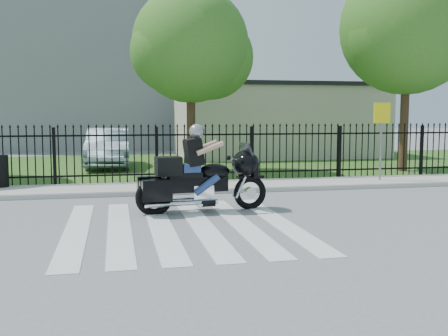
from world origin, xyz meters
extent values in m
plane|color=slate|center=(0.00, 0.00, 0.00)|extent=(120.00, 120.00, 0.00)
cube|color=#ADAAA3|center=(0.00, 5.00, 0.06)|extent=(40.00, 2.00, 0.12)
cube|color=#ADAAA3|center=(0.00, 4.00, 0.06)|extent=(40.00, 0.12, 0.12)
cube|color=#26551D|center=(0.00, 12.00, 0.01)|extent=(40.00, 12.00, 0.02)
cube|color=black|center=(0.00, 6.00, 0.35)|extent=(26.00, 0.04, 0.05)
cube|color=black|center=(0.00, 6.00, 1.55)|extent=(26.00, 0.04, 0.05)
cylinder|color=#382316|center=(1.50, 9.00, 2.08)|extent=(0.32, 0.32, 4.16)
sphere|color=#327421|center=(1.50, 9.00, 4.68)|extent=(4.20, 4.20, 4.20)
cylinder|color=#382316|center=(9.50, 8.00, 2.40)|extent=(0.32, 0.32, 4.80)
sphere|color=#327421|center=(9.50, 8.00, 5.40)|extent=(5.00, 5.00, 5.00)
cube|color=#BDB49D|center=(7.00, 16.00, 1.75)|extent=(10.00, 6.00, 3.50)
cube|color=black|center=(7.00, 16.00, 3.60)|extent=(10.20, 6.20, 0.20)
cube|color=gray|center=(-3.00, 26.00, 6.00)|extent=(15.00, 10.00, 12.00)
torus|color=black|center=(1.80, 1.57, 0.38)|extent=(0.80, 0.23, 0.79)
torus|color=black|center=(-0.43, 1.35, 0.38)|extent=(0.85, 0.26, 0.84)
cube|color=black|center=(0.48, 1.44, 0.63)|extent=(1.51, 0.43, 0.34)
ellipsoid|color=black|center=(0.94, 1.49, 0.90)|extent=(0.75, 0.53, 0.38)
cube|color=black|center=(0.26, 1.42, 0.85)|extent=(0.78, 0.44, 0.11)
cube|color=silver|center=(0.66, 1.46, 0.44)|extent=(0.49, 0.39, 0.34)
ellipsoid|color=black|center=(1.68, 1.56, 1.06)|extent=(0.70, 0.89, 0.62)
cube|color=black|center=(-0.11, 1.38, 1.06)|extent=(0.59, 0.49, 0.41)
cube|color=navy|center=(0.39, 1.43, 0.99)|extent=(0.42, 0.38, 0.21)
sphere|color=#93959A|center=(0.53, 1.44, 1.81)|extent=(0.33, 0.33, 0.33)
imported|color=#8EA4B3|center=(-1.50, 11.75, 0.81)|extent=(1.79, 4.84, 1.58)
cylinder|color=gray|center=(6.88, 4.91, 1.28)|extent=(0.06, 0.06, 2.31)
cube|color=#FFE80D|center=(6.88, 4.89, 2.22)|extent=(0.53, 0.08, 0.63)
cylinder|color=black|center=(-4.43, 5.70, 0.57)|extent=(0.53, 0.53, 0.91)
camera|label=1|loc=(-1.26, -10.06, 2.22)|focal=42.00mm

